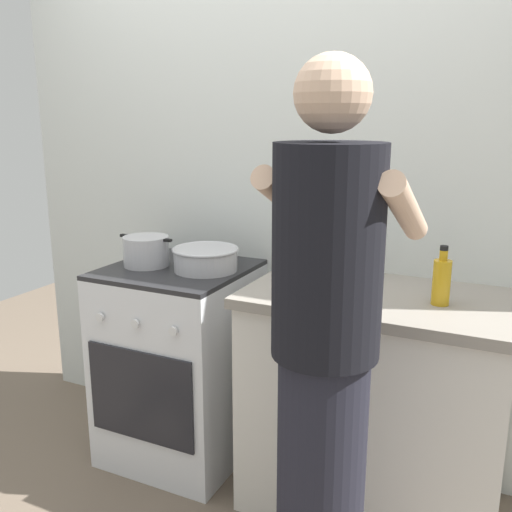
{
  "coord_description": "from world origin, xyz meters",
  "views": [
    {
      "loc": [
        1.0,
        -1.87,
        1.54
      ],
      "look_at": [
        0.05,
        0.12,
        1.0
      ],
      "focal_mm": 39.62,
      "sensor_mm": 36.0,
      "label": 1
    }
  ],
  "objects_px": {
    "oil_bottle": "(442,281)",
    "person": "(325,366)",
    "mixing_bowl": "(206,258)",
    "utensil_crock": "(341,253)",
    "stove_range": "(180,362)",
    "pot": "(146,251)"
  },
  "relations": [
    {
      "from": "pot",
      "to": "person",
      "type": "distance_m",
      "value": 1.19
    },
    {
      "from": "mixing_bowl",
      "to": "utensil_crock",
      "type": "relative_size",
      "value": 0.86
    },
    {
      "from": "pot",
      "to": "mixing_bowl",
      "type": "xyz_separation_m",
      "value": [
        0.28,
        0.04,
        -0.01
      ]
    },
    {
      "from": "pot",
      "to": "stove_range",
      "type": "bearing_deg",
      "value": 12.01
    },
    {
      "from": "stove_range",
      "to": "oil_bottle",
      "type": "xyz_separation_m",
      "value": [
        1.12,
        -0.03,
        0.54
      ]
    },
    {
      "from": "pot",
      "to": "oil_bottle",
      "type": "xyz_separation_m",
      "value": [
        1.26,
        0.0,
        0.02
      ]
    },
    {
      "from": "stove_range",
      "to": "pot",
      "type": "bearing_deg",
      "value": -167.99
    },
    {
      "from": "stove_range",
      "to": "person",
      "type": "distance_m",
      "value": 1.15
    },
    {
      "from": "stove_range",
      "to": "mixing_bowl",
      "type": "bearing_deg",
      "value": 5.36
    },
    {
      "from": "utensil_crock",
      "to": "oil_bottle",
      "type": "distance_m",
      "value": 0.48
    },
    {
      "from": "utensil_crock",
      "to": "person",
      "type": "xyz_separation_m",
      "value": [
        0.21,
        -0.8,
        -0.13
      ]
    },
    {
      "from": "stove_range",
      "to": "utensil_crock",
      "type": "bearing_deg",
      "value": 15.61
    },
    {
      "from": "utensil_crock",
      "to": "person",
      "type": "bearing_deg",
      "value": -75.54
    },
    {
      "from": "mixing_bowl",
      "to": "person",
      "type": "xyz_separation_m",
      "value": [
        0.75,
        -0.62,
        -0.09
      ]
    },
    {
      "from": "stove_range",
      "to": "utensil_crock",
      "type": "relative_size",
      "value": 2.68
    },
    {
      "from": "pot",
      "to": "oil_bottle",
      "type": "distance_m",
      "value": 1.26
    },
    {
      "from": "pot",
      "to": "oil_bottle",
      "type": "bearing_deg",
      "value": 0.15
    },
    {
      "from": "stove_range",
      "to": "oil_bottle",
      "type": "distance_m",
      "value": 1.24
    },
    {
      "from": "pot",
      "to": "mixing_bowl",
      "type": "bearing_deg",
      "value": 8.72
    },
    {
      "from": "oil_bottle",
      "to": "person",
      "type": "xyz_separation_m",
      "value": [
        -0.23,
        -0.58,
        -0.13
      ]
    },
    {
      "from": "pot",
      "to": "utensil_crock",
      "type": "relative_size",
      "value": 0.8
    },
    {
      "from": "oil_bottle",
      "to": "person",
      "type": "height_order",
      "value": "person"
    }
  ]
}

